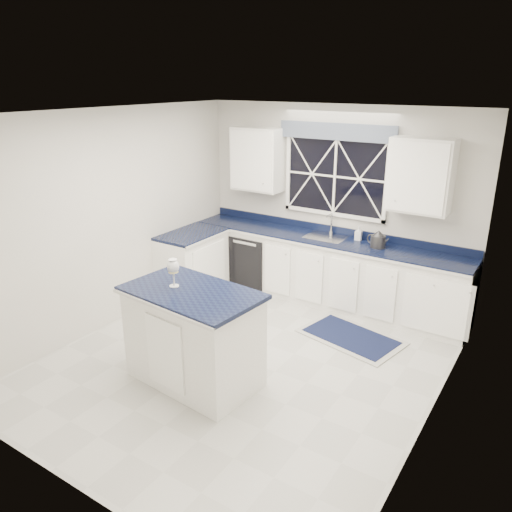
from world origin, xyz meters
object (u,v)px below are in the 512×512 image
Objects in this scene: faucet at (331,224)px; island at (194,336)px; dishwasher at (257,259)px; soap_bottle at (358,233)px; kettle at (378,240)px; wine_glass at (173,268)px.

island is (-0.24, -2.73, -0.58)m from faucet.
dishwasher is 2.72× the size of faucet.
dishwasher is 4.37× the size of soap_bottle.
kettle is 2.84m from wine_glass.
dishwasher is at bearing 104.24° from wine_glass.
kettle is 1.69× the size of soap_bottle.
soap_bottle is (0.66, 2.70, 0.52)m from island.
kettle is 0.36m from soap_bottle.
island is 2.83m from soap_bottle.
dishwasher is 1.96m from kettle.
island is at bearing 3.23° from wine_glass.
wine_glass is at bearing -171.53° from island.
wine_glass is 1.55× the size of soap_bottle.
faucet is at bearing 80.60° from wine_glass.
island is at bearing -103.81° from soap_bottle.
wine_glass reaches higher than dishwasher.
island is at bearing -94.98° from faucet.
island is (0.86, -2.54, 0.11)m from dishwasher.
kettle is 1.09× the size of wine_glass.
dishwasher is 2.81× the size of wine_glass.
kettle reaches higher than dishwasher.
wine_glass reaches higher than soap_bottle.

